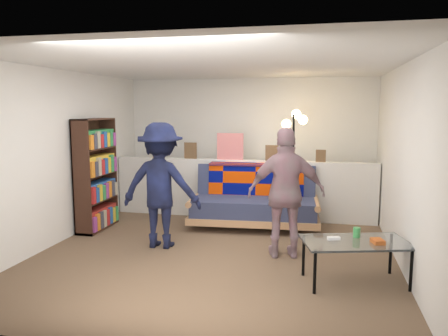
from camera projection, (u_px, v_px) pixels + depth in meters
name	position (u px, v px, depth m)	size (l,w,h in m)	color
ground	(217.00, 251.00, 5.77)	(5.00, 5.00, 0.00)	brown
room_shell	(225.00, 123.00, 6.00)	(4.60, 5.05, 2.45)	silver
half_wall_ledge	(242.00, 189.00, 7.44)	(4.45, 0.15, 1.00)	silver
ledge_decor	(229.00, 149.00, 7.38)	(2.97, 0.02, 0.45)	brown
futon_sofa	(256.00, 201.00, 6.90)	(2.07, 1.10, 0.86)	tan
bookshelf	(96.00, 178.00, 6.73)	(0.29, 0.86, 1.71)	black
coffee_table	(356.00, 244.00, 4.65)	(1.23, 0.89, 0.58)	black
floor_lamp	(294.00, 144.00, 6.96)	(0.41, 0.33, 1.84)	black
person_left	(161.00, 185.00, 5.85)	(1.09, 0.62, 1.68)	black
person_right	(286.00, 193.00, 5.44)	(0.96, 0.40, 1.64)	#C07C90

